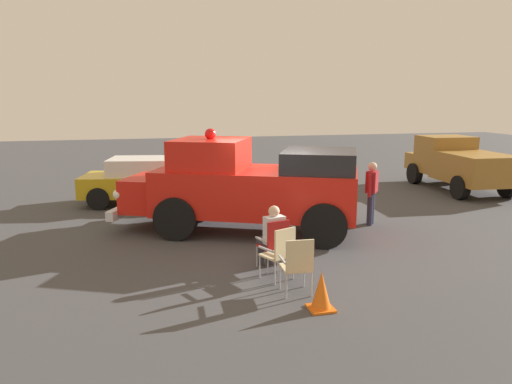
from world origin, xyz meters
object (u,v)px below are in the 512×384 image
object	(u,v)px
classic_hot_rod	(152,180)
spectator_seated	(272,234)
spectator_standing	(372,189)
parked_pickup	(458,163)
lawn_chair_spare	(298,262)
vintage_fire_truck	(247,185)
lawn_chair_near_truck	(275,241)
traffic_cone	(321,291)
lawn_chair_by_car	(281,250)

from	to	relation	value
classic_hot_rod	spectator_seated	size ratio (longest dim) A/B	3.59
classic_hot_rod	spectator_standing	size ratio (longest dim) A/B	2.76
parked_pickup	lawn_chair_spare	bearing A→B (deg)	-138.11
vintage_fire_truck	lawn_chair_near_truck	distance (m)	2.93
classic_hot_rod	spectator_seated	xyz separation A→B (m)	(2.06, -6.76, -0.05)
lawn_chair_spare	traffic_cone	bearing A→B (deg)	-73.67
lawn_chair_near_truck	lawn_chair_by_car	bearing A→B (deg)	-95.85
spectator_standing	spectator_seated	bearing A→B (deg)	-142.70
lawn_chair_spare	traffic_cone	xyz separation A→B (m)	(0.19, -0.63, -0.28)
lawn_chair_by_car	spectator_standing	distance (m)	4.86
spectator_standing	traffic_cone	xyz separation A→B (m)	(-3.24, -4.70, -0.66)
classic_hot_rod	spectator_seated	distance (m)	7.06
spectator_seated	traffic_cone	world-z (taller)	spectator_seated
spectator_seated	parked_pickup	bearing A→B (deg)	36.17
parked_pickup	traffic_cone	world-z (taller)	parked_pickup
lawn_chair_by_car	lawn_chair_spare	bearing A→B (deg)	-83.48
parked_pickup	lawn_chair_by_car	size ratio (longest dim) A/B	4.81
parked_pickup	lawn_chair_near_truck	size ratio (longest dim) A/B	4.81
classic_hot_rod	spectator_seated	bearing A→B (deg)	-73.03
lawn_chair_spare	spectator_standing	world-z (taller)	spectator_standing
vintage_fire_truck	spectator_seated	bearing A→B (deg)	-92.52
classic_hot_rod	parked_pickup	size ratio (longest dim) A/B	0.94
vintage_fire_truck	classic_hot_rod	world-z (taller)	vintage_fire_truck
lawn_chair_near_truck	lawn_chair_spare	world-z (taller)	same
vintage_fire_truck	lawn_chair_by_car	bearing A→B (deg)	-92.38
vintage_fire_truck	lawn_chair_near_truck	size ratio (longest dim) A/B	6.19
parked_pickup	spectator_standing	distance (m)	6.60
spectator_seated	vintage_fire_truck	bearing A→B (deg)	87.48
parked_pickup	spectator_standing	world-z (taller)	parked_pickup
vintage_fire_truck	spectator_seated	distance (m)	2.79
lawn_chair_near_truck	lawn_chair_by_car	distance (m)	0.56
spectator_standing	lawn_chair_spare	bearing A→B (deg)	-130.06
spectator_seated	spectator_standing	distance (m)	4.39
lawn_chair_by_car	classic_hot_rod	bearing A→B (deg)	105.33
classic_hot_rod	lawn_chair_near_truck	distance (m)	7.20
vintage_fire_truck	lawn_chair_by_car	world-z (taller)	vintage_fire_truck
lawn_chair_spare	spectator_standing	bearing A→B (deg)	49.94
parked_pickup	traffic_cone	distance (m)	12.14
lawn_chair_by_car	spectator_standing	world-z (taller)	spectator_standing
lawn_chair_spare	spectator_seated	world-z (taller)	spectator_seated
spectator_seated	traffic_cone	size ratio (longest dim) A/B	2.03
lawn_chair_spare	spectator_seated	size ratio (longest dim) A/B	0.79
spectator_seated	classic_hot_rod	bearing A→B (deg)	106.97
lawn_chair_by_car	spectator_seated	world-z (taller)	spectator_seated
spectator_standing	traffic_cone	world-z (taller)	spectator_standing
parked_pickup	spectator_seated	size ratio (longest dim) A/B	3.81
vintage_fire_truck	spectator_standing	xyz separation A→B (m)	(3.36, -0.09, -0.23)
lawn_chair_near_truck	spectator_standing	xyz separation A→B (m)	(3.45, 2.78, 0.37)
parked_pickup	spectator_standing	xyz separation A→B (m)	(-5.38, -3.83, -0.02)
parked_pickup	traffic_cone	xyz separation A→B (m)	(-8.62, -8.53, -0.68)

